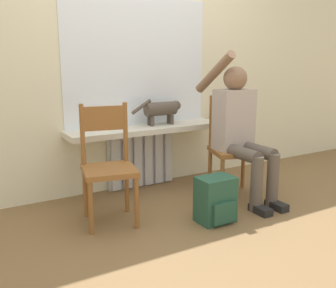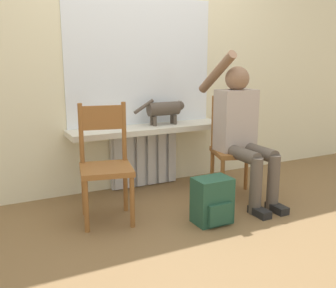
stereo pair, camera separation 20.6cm
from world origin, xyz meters
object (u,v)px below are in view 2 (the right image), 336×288
at_px(person, 242,127).
at_px(cat, 165,109).
at_px(chair_left, 105,163).
at_px(backpack, 212,201).
at_px(chair_right, 234,147).

bearing_deg(person, cat, 124.21).
bearing_deg(cat, chair_left, -145.85).
bearing_deg(person, backpack, -146.83).
relative_size(chair_left, person, 0.69).
distance_m(chair_right, cat, 0.74).
bearing_deg(person, chair_left, 174.58).
height_order(chair_right, person, person).
xyz_separation_m(chair_left, person, (1.19, -0.11, 0.19)).
xyz_separation_m(chair_left, backpack, (0.69, -0.44, -0.28)).
relative_size(chair_left, cat, 1.72).
distance_m(chair_right, person, 0.22).
xyz_separation_m(person, cat, (-0.43, 0.63, 0.11)).
bearing_deg(cat, backpack, -94.30).
height_order(chair_left, backpack, chair_left).
relative_size(chair_right, person, 0.69).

